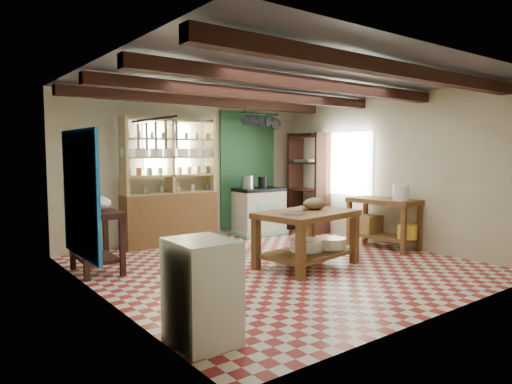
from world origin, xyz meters
TOP-DOWN VIEW (x-y plane):
  - floor at (0.00, 0.00)m, footprint 5.00×5.00m
  - ceiling at (0.00, 0.00)m, footprint 5.00×5.00m
  - wall_back at (0.00, 2.50)m, footprint 5.00×0.04m
  - wall_front at (0.00, -2.50)m, footprint 5.00×0.04m
  - wall_left at (-2.50, 0.00)m, footprint 0.04×5.00m
  - wall_right at (2.50, 0.00)m, footprint 0.04×5.00m
  - ceiling_beams at (0.00, 0.00)m, footprint 5.00×3.80m
  - blue_wall_patch at (-2.47, 0.90)m, footprint 0.04×1.40m
  - green_wall_patch at (1.25, 2.47)m, footprint 1.30×0.04m
  - window_back at (-0.50, 2.48)m, footprint 0.90×0.02m
  - window_right at (2.48, 1.00)m, footprint 0.02×1.30m
  - utensil_rail at (-2.44, -1.20)m, footprint 0.06×0.90m
  - pot_rack at (1.25, 2.05)m, footprint 0.86×0.12m
  - shelving_unit at (-0.55, 2.31)m, footprint 1.70×0.34m
  - tall_rack at (2.28, 1.80)m, footprint 0.40×0.86m
  - work_table at (0.28, -0.28)m, footprint 1.51×1.12m
  - stove at (1.27, 2.15)m, footprint 0.96×0.68m
  - prep_table at (-2.20, 1.18)m, footprint 0.59×0.84m
  - white_cabinet at (-2.22, -1.64)m, footprint 0.51×0.60m
  - right_counter at (2.18, -0.13)m, footprint 0.66×1.20m
  - cat at (0.52, -0.19)m, footprint 0.45×0.40m
  - steel_tray at (-0.06, -0.38)m, footprint 0.39×0.39m
  - basin_large at (0.32, -0.22)m, footprint 0.54×0.54m
  - basin_small at (0.74, -0.31)m, footprint 0.49×0.49m
  - kettle_left at (1.02, 2.16)m, footprint 0.23×0.23m
  - kettle_right at (1.37, 2.15)m, footprint 0.18×0.18m
  - enamel_bowl at (-2.20, 1.18)m, footprint 0.42×0.42m
  - white_bucket at (2.15, -0.49)m, footprint 0.27×0.27m
  - wicker_basket at (2.16, 0.17)m, footprint 0.45×0.37m
  - yellow_tub at (2.21, -0.58)m, footprint 0.33×0.33m

SIDE VIEW (x-z plane):
  - floor at x=0.00m, z-range -0.02..0.00m
  - basin_small at x=0.74m, z-range 0.21..0.36m
  - basin_large at x=0.32m, z-range 0.21..0.37m
  - yellow_tub at x=2.21m, z-range 0.22..0.45m
  - wicker_basket at x=2.16m, z-range 0.22..0.52m
  - work_table at x=0.28m, z-range 0.00..0.78m
  - prep_table at x=-2.20m, z-range 0.00..0.83m
  - right_counter at x=2.18m, z-range 0.00..0.84m
  - white_cabinet at x=-2.22m, z-range 0.00..0.89m
  - stove at x=1.27m, z-range 0.00..0.91m
  - steel_tray at x=-0.06m, z-range 0.78..0.80m
  - cat at x=0.52m, z-range 0.78..0.96m
  - enamel_bowl at x=-2.20m, z-range 0.83..1.04m
  - white_bucket at x=2.15m, z-range 0.84..1.09m
  - tall_rack at x=2.28m, z-range 0.00..2.00m
  - kettle_right at x=1.37m, z-range 0.91..1.13m
  - kettle_left at x=1.02m, z-range 0.91..1.16m
  - blue_wall_patch at x=-2.47m, z-range 0.30..1.90m
  - shelving_unit at x=-0.55m, z-range 0.00..2.20m
  - green_wall_patch at x=1.25m, z-range 0.10..2.40m
  - wall_back at x=0.00m, z-range 0.00..2.60m
  - wall_front at x=0.00m, z-range 0.00..2.60m
  - wall_left at x=-2.50m, z-range 0.00..2.60m
  - wall_right at x=2.50m, z-range 0.00..2.60m
  - window_right at x=2.48m, z-range 0.80..2.00m
  - window_back at x=-0.50m, z-range 1.30..2.10m
  - utensil_rail at x=-2.44m, z-range 1.64..1.92m
  - pot_rack at x=1.25m, z-range 2.00..2.36m
  - ceiling_beams at x=0.00m, z-range 2.40..2.56m
  - ceiling at x=0.00m, z-range 2.59..2.61m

